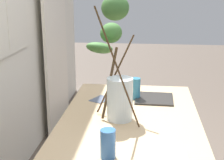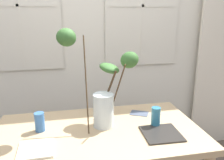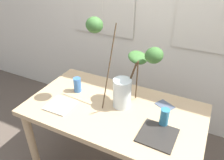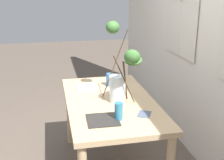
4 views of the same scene
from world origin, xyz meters
name	(u,v)px [view 1 (image 1 of 4)]	position (x,y,z in m)	size (l,w,h in m)	color
curtain_sheer_side	(55,25)	(1.64, 0.87, 1.11)	(0.78, 0.03, 2.23)	silver
dining_table	(129,138)	(0.00, 0.00, 0.67)	(1.44, 0.81, 0.77)	tan
vase_with_branches	(115,70)	(0.05, 0.09, 1.05)	(0.61, 0.35, 0.72)	silver
drinking_glass_blue_left	(108,144)	(-0.40, 0.07, 0.83)	(0.07, 0.07, 0.13)	#386BAD
drinking_glass_blue_right	(135,88)	(0.42, -0.02, 0.84)	(0.07, 0.07, 0.14)	teal
plate_square_left	(164,160)	(-0.41, -0.18, 0.77)	(0.21, 0.21, 0.01)	silver
plate_square_right	(154,99)	(0.41, -0.14, 0.77)	(0.25, 0.25, 0.01)	#2D2B28
napkin_folded	(101,99)	(0.37, 0.21, 0.77)	(0.14, 0.10, 0.00)	#4C566B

